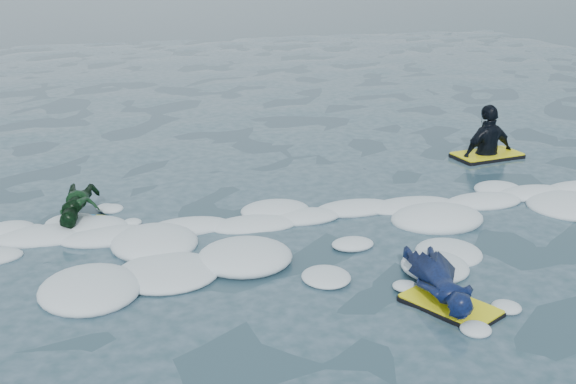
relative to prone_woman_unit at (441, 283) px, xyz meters
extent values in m
plane|color=#172337|center=(-1.58, 1.08, -0.20)|extent=(120.00, 120.00, 0.00)
cube|color=black|center=(0.00, -0.22, -0.16)|extent=(0.95, 1.14, 0.05)
cube|color=yellow|center=(0.00, -0.22, -0.13)|extent=(0.92, 1.11, 0.02)
imported|color=#0B1B52|center=(0.00, 0.03, 0.02)|extent=(0.75, 1.56, 0.36)
cube|color=black|center=(-3.67, 3.08, -0.17)|extent=(0.69, 0.87, 0.04)
cube|color=yellow|center=(-3.67, 3.08, -0.14)|extent=(0.67, 0.85, 0.01)
cube|color=#1A7BC5|center=(-3.67, 3.08, -0.13)|extent=(0.41, 0.73, 0.00)
imported|color=#0E3613|center=(-3.67, 3.28, 0.04)|extent=(0.80, 1.25, 0.44)
cube|color=black|center=(3.22, 4.63, -0.16)|extent=(1.28, 0.82, 0.06)
cube|color=yellow|center=(3.22, 4.63, -0.12)|extent=(1.26, 0.80, 0.02)
imported|color=black|center=(3.22, 4.63, -0.15)|extent=(1.13, 0.66, 1.80)
camera|label=1|loc=(-3.36, -6.18, 3.38)|focal=45.00mm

